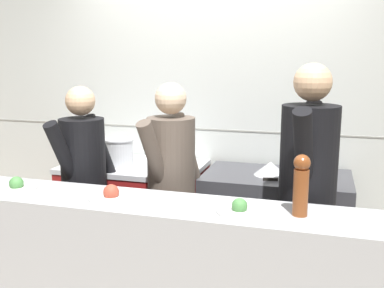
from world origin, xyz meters
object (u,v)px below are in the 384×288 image
object	(u,v)px
oven_range	(135,215)
stock_pot	(120,151)
plated_dish_appetiser	(111,196)
chef_sous	(171,186)
plated_dish_main	(17,187)
chef_head_cook	(84,183)
chef_line	(307,188)
chefs_knife	(284,180)
pepper_mill	(301,184)
plated_dish_dessert	(239,209)
mixing_bowl_steel	(270,168)

from	to	relation	value
oven_range	stock_pot	distance (m)	0.57
oven_range	plated_dish_appetiser	bearing A→B (deg)	-73.00
plated_dish_appetiser	chef_sous	distance (m)	0.57
plated_dish_main	chef_head_cook	size ratio (longest dim) A/B	0.16
chef_head_cook	chef_line	distance (m)	1.57
oven_range	chef_line	world-z (taller)	chef_line
stock_pot	chef_head_cook	distance (m)	0.54
chefs_knife	plated_dish_main	world-z (taller)	plated_dish_main
pepper_mill	chef_line	distance (m)	0.50
stock_pot	plated_dish_dessert	bearing A→B (deg)	-41.22
mixing_bowl_steel	chefs_knife	size ratio (longest dim) A/B	0.68
stock_pot	pepper_mill	world-z (taller)	pepper_mill
plated_dish_dessert	plated_dish_main	bearing A→B (deg)	178.99
chefs_knife	pepper_mill	bearing A→B (deg)	-79.96
chef_sous	chef_line	xyz separation A→B (m)	(0.91, -0.02, 0.07)
plated_dish_dessert	chef_head_cook	bearing A→B (deg)	156.80
pepper_mill	chef_head_cook	world-z (taller)	chef_head_cook
chef_sous	chef_line	distance (m)	0.91
stock_pot	chef_head_cook	world-z (taller)	chef_head_cook
plated_dish_appetiser	chef_line	bearing A→B (deg)	24.94
plated_dish_appetiser	chef_line	size ratio (longest dim) A/B	0.15
chef_head_cook	chef_line	size ratio (longest dim) A/B	0.90
plated_dish_appetiser	chef_head_cook	size ratio (longest dim) A/B	0.17
oven_range	chefs_knife	bearing A→B (deg)	-6.83
plated_dish_main	plated_dish_appetiser	size ratio (longest dim) A/B	0.95
plated_dish_main	plated_dish_appetiser	world-z (taller)	plated_dish_appetiser
oven_range	stock_pot	size ratio (longest dim) A/B	4.81
chefs_knife	chef_sous	size ratio (longest dim) A/B	0.23
stock_pot	plated_dish_main	xyz separation A→B (m)	(-0.22, -1.02, -0.03)
chef_head_cook	pepper_mill	bearing A→B (deg)	-5.20
mixing_bowl_steel	plated_dish_appetiser	xyz separation A→B (m)	(-0.80, -1.06, 0.04)
stock_pot	chef_sous	distance (m)	0.80
chef_head_cook	plated_dish_appetiser	bearing A→B (deg)	-35.28
oven_range	stock_pot	world-z (taller)	stock_pot
chefs_knife	plated_dish_main	size ratio (longest dim) A/B	1.45
plated_dish_dessert	pepper_mill	size ratio (longest dim) A/B	0.75
stock_pot	chef_line	distance (m)	1.61
chefs_knife	chef_head_cook	world-z (taller)	chef_head_cook
oven_range	plated_dish_dessert	xyz separation A→B (m)	(1.09, -1.10, 0.53)
plated_dish_appetiser	plated_dish_dessert	world-z (taller)	plated_dish_appetiser
stock_pot	plated_dish_dessert	world-z (taller)	stock_pot
chef_sous	pepper_mill	bearing A→B (deg)	-14.77
chef_head_cook	mixing_bowl_steel	bearing A→B (deg)	35.32
plated_dish_main	plated_dish_appetiser	xyz separation A→B (m)	(0.65, -0.00, 0.00)
plated_dish_dessert	stock_pot	bearing A→B (deg)	138.78
mixing_bowl_steel	plated_dish_appetiser	world-z (taller)	plated_dish_appetiser
oven_range	chef_line	size ratio (longest dim) A/B	0.66
plated_dish_dessert	chef_line	world-z (taller)	chef_line
plated_dish_main	chef_sous	xyz separation A→B (m)	(0.84, 0.53, -0.08)
plated_dish_main	chefs_knife	bearing A→B (deg)	30.45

